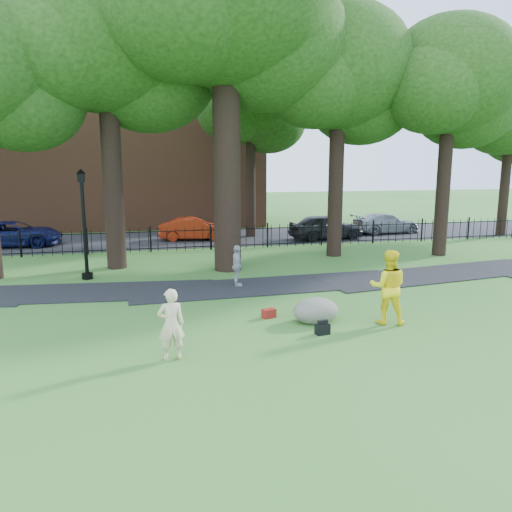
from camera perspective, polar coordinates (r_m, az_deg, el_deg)
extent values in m
plane|color=#2E6523|center=(14.16, 1.78, -7.41)|extent=(120.00, 120.00, 0.00)
cube|color=black|center=(18.04, 1.64, -3.45)|extent=(36.07, 3.85, 0.03)
cube|color=black|center=(29.54, -6.29, 2.03)|extent=(80.00, 7.00, 0.02)
cube|color=black|center=(25.47, -5.22, 2.99)|extent=(44.00, 0.04, 0.04)
cube|color=black|center=(25.60, -5.19, 1.13)|extent=(44.00, 0.04, 0.04)
cube|color=brown|center=(37.04, -14.36, 12.81)|extent=(18.00, 8.00, 12.00)
cylinder|color=black|center=(20.33, -3.38, 13.05)|extent=(1.10, 1.10, 10.50)
ellipsoid|color=#18320D|center=(22.28, 1.21, 23.37)|extent=(6.72, 6.72, 5.71)
ellipsoid|color=#18320D|center=(20.02, -8.38, 26.51)|extent=(6.30, 6.30, 5.36)
ellipsoid|color=#18320D|center=(21.79, -25.16, 16.08)|extent=(4.80, 4.80, 4.08)
cylinder|color=black|center=(21.53, -16.17, 10.66)|extent=(0.80, 0.80, 9.10)
ellipsoid|color=#18320D|center=(22.09, -16.87, 23.21)|extent=(7.20, 7.20, 6.12)
ellipsoid|color=#18320D|center=(22.71, -12.21, 19.71)|extent=(5.76, 5.76, 4.90)
ellipsoid|color=#18320D|center=(21.34, -21.01, 21.30)|extent=(5.40, 5.40, 4.59)
cylinder|color=black|center=(23.78, 9.16, 10.05)|extent=(0.70, 0.70, 8.40)
ellipsoid|color=#18320D|center=(24.15, 9.49, 20.64)|extent=(6.60, 6.60, 5.61)
ellipsoid|color=#18320D|center=(25.31, 11.90, 17.34)|extent=(5.28, 5.28, 4.49)
ellipsoid|color=#18320D|center=(22.96, 6.88, 19.41)|extent=(4.95, 4.95, 4.21)
cylinder|color=black|center=(25.25, 20.72, 9.14)|extent=(0.64, 0.64, 8.05)
ellipsoid|color=#18320D|center=(25.55, 21.38, 18.70)|extent=(6.20, 6.20, 5.27)
ellipsoid|color=#18320D|center=(26.82, 22.80, 15.71)|extent=(4.96, 4.96, 4.22)
ellipsoid|color=#18320D|center=(24.27, 19.60, 17.63)|extent=(4.65, 4.65, 3.95)
imported|color=beige|center=(11.42, -9.67, -7.70)|extent=(0.62, 0.43, 1.65)
imported|color=yellow|center=(14.15, 14.87, -3.44)|extent=(1.23, 1.12, 2.07)
imported|color=#A5A4A9|center=(17.81, -2.19, -1.15)|extent=(0.47, 0.92, 1.50)
ellipsoid|color=slate|center=(14.06, 6.85, -6.03)|extent=(1.50, 1.28, 0.75)
cylinder|color=black|center=(19.87, -19.01, 2.67)|extent=(0.14, 0.14, 3.67)
cylinder|color=black|center=(20.16, -18.71, -2.17)|extent=(0.41, 0.41, 0.23)
cube|color=black|center=(19.71, -19.36, 8.46)|extent=(0.26, 0.26, 0.34)
cone|color=black|center=(19.71, -19.40, 9.12)|extent=(0.37, 0.37, 0.18)
cube|color=black|center=(13.18, 7.61, -8.29)|extent=(0.39, 0.28, 0.27)
cube|color=maroon|center=(14.41, 1.47, -6.56)|extent=(0.43, 0.34, 0.26)
imported|color=#9B220B|center=(28.79, -7.09, 3.09)|extent=(4.08, 1.85, 1.30)
imported|color=#0C123E|center=(29.32, -25.93, 2.28)|extent=(4.91, 2.41, 1.34)
imported|color=black|center=(29.20, 8.01, 3.33)|extent=(4.39, 2.02, 1.46)
imported|color=gray|center=(32.41, 14.62, 3.62)|extent=(4.43, 2.07, 1.25)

